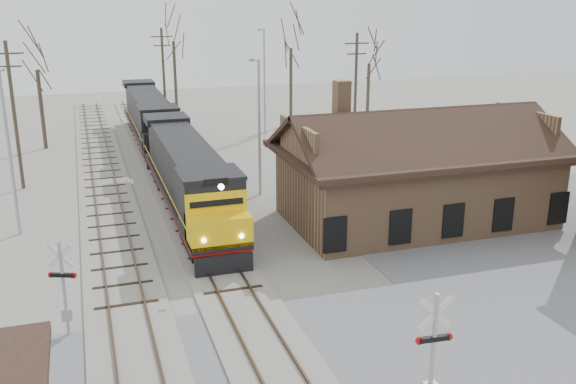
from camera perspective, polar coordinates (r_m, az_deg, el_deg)
ground at (r=23.07m, az=-1.31°, el=-15.12°), size 140.00×140.00×0.00m
road at (r=23.06m, az=-1.31°, el=-15.09°), size 60.00×9.00×0.03m
track_main at (r=36.29m, az=-8.17°, el=-2.80°), size 3.40×90.00×0.24m
track_siding at (r=35.88m, az=-15.27°, el=-3.48°), size 3.40×90.00×0.24m
depot at (r=36.74m, az=11.27°, el=1.12°), size 15.20×9.31×7.90m
locomotive_lead at (r=37.41m, az=-8.83°, el=1.33°), size 2.91×19.48×4.32m
locomotive_trailing at (r=56.54m, az=-12.18°, el=6.48°), size 2.91×19.48×4.09m
crossbuck_near at (r=20.07m, az=12.71°, el=-14.47°), size 1.18×0.31×4.13m
crossbuck_far at (r=25.43m, az=-19.27°, el=-8.35°), size 1.03×0.47×3.78m
streetlight_a at (r=36.35m, az=-23.57°, el=3.92°), size 0.25×2.04×8.76m
streetlight_b at (r=40.46m, az=-2.62°, el=6.41°), size 0.25×2.04×8.57m
streetlight_c at (r=59.11m, az=-2.15°, el=10.24°), size 0.25×2.04×9.46m
utility_pole_a at (r=45.08m, az=-23.16°, el=6.43°), size 2.00×0.24×9.62m
utility_pole_b at (r=61.88m, az=-10.97°, el=9.96°), size 2.00×0.24×9.48m
utility_pole_c at (r=51.39m, az=6.01°, el=8.82°), size 2.00×0.24×9.56m
tree_b at (r=56.55m, az=-21.52°, el=11.15°), size 4.35×4.35×10.67m
tree_c at (r=69.30m, az=-10.21°, el=14.11°), size 5.17×5.17×12.67m
tree_d at (r=63.45m, az=0.27°, el=13.77°), size 4.95×4.95×12.12m
tree_e at (r=61.11m, az=7.26°, el=12.21°), size 4.16×4.16×10.20m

